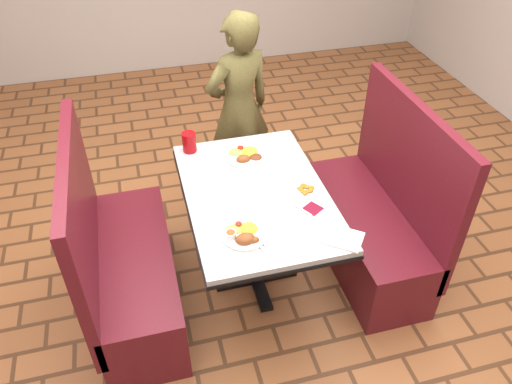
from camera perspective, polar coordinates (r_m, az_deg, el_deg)
dining_table at (r=2.94m, az=0.00°, el=-1.47°), size 0.81×1.21×0.75m
booth_bench_left at (r=3.11m, az=-14.53°, el=-8.47°), size 0.47×1.20×1.17m
booth_bench_right at (r=3.39m, az=13.16°, el=-3.40°), size 0.47×1.20×1.17m
diner_person at (r=3.72m, az=-1.96°, el=9.37°), size 0.62×0.50×1.46m
near_dinner_plate at (r=2.58m, az=-1.37°, el=-4.64°), size 0.24×0.24×0.07m
far_dinner_plate at (r=3.15m, az=-1.17°, el=4.40°), size 0.27×0.27×0.07m
plantain_plate at (r=2.89m, az=5.73°, el=0.25°), size 0.16×0.16×0.02m
maroon_napkin at (r=2.78m, az=6.50°, el=-1.89°), size 0.12×0.12×0.00m
spoon_utensil at (r=2.76m, az=5.32°, el=-2.03°), size 0.07×0.12×0.00m
red_tumbler at (r=3.21m, az=-7.65°, el=5.67°), size 0.09×0.09×0.13m
paper_napkin at (r=2.62m, az=9.77°, el=-5.19°), size 0.26×0.25×0.01m
knife_utensil at (r=2.59m, az=0.86°, el=-5.03°), size 0.03×0.15×0.00m
fork_utensil at (r=2.55m, az=0.22°, el=-5.79°), size 0.03×0.15×0.00m
lettuce_shreds at (r=2.93m, az=0.45°, el=0.85°), size 0.28×0.32×0.00m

